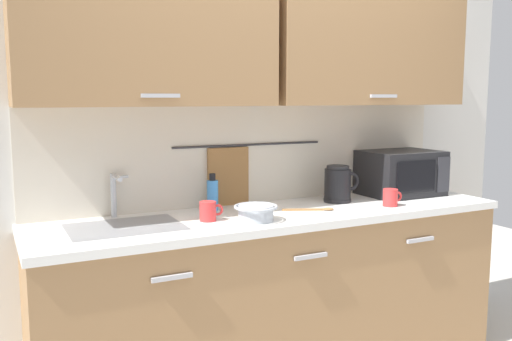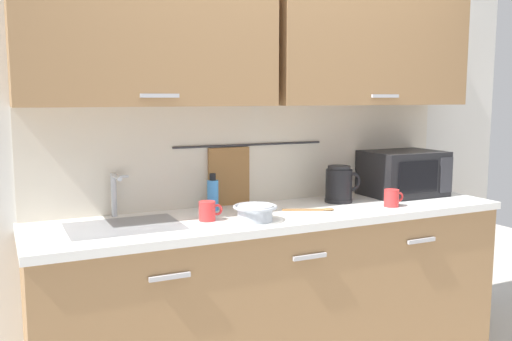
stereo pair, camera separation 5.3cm
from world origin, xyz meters
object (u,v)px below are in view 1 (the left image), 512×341
electric_kettle (338,184)px  mug_near_sink (208,211)px  mug_by_kettle (391,198)px  dish_soap_bottle (213,194)px  mixing_bowl (256,212)px  wooden_spoon (314,209)px  microwave (401,173)px

electric_kettle → mug_near_sink: electric_kettle is taller
mug_by_kettle → dish_soap_bottle: bearing=160.1°
mug_by_kettle → mixing_bowl: bearing=179.6°
electric_kettle → dish_soap_bottle: (-0.73, 0.09, -0.01)m
mixing_bowl → electric_kettle: bearing=19.8°
electric_kettle → mixing_bowl: size_ratio=1.06×
electric_kettle → mixing_bowl: electric_kettle is taller
dish_soap_bottle → wooden_spoon: (0.48, -0.25, -0.08)m
microwave → mug_near_sink: bearing=-173.6°
mixing_bowl → wooden_spoon: size_ratio=0.81×
microwave → electric_kettle: (-0.48, -0.02, -0.03)m
mug_near_sink → wooden_spoon: (0.59, -0.02, -0.04)m
mug_by_kettle → wooden_spoon: (-0.44, 0.09, -0.04)m
mixing_bowl → microwave: bearing=12.6°
dish_soap_bottle → mug_by_kettle: size_ratio=1.63×
mug_near_sink → mixing_bowl: (0.20, -0.10, -0.00)m
mug_near_sink → mixing_bowl: mug_near_sink is taller
microwave → mixing_bowl: (-1.12, -0.25, -0.09)m
electric_kettle → mug_near_sink: bearing=-171.3°
electric_kettle → mug_near_sink: (-0.85, -0.13, -0.05)m
dish_soap_bottle → electric_kettle: bearing=-7.4°
microwave → dish_soap_bottle: microwave is taller
wooden_spoon → mug_near_sink: bearing=177.9°
mug_near_sink → mug_by_kettle: size_ratio=1.00×
mug_near_sink → wooden_spoon: size_ratio=0.46×
electric_kettle → wooden_spoon: size_ratio=0.86×
microwave → mug_by_kettle: 0.40m
dish_soap_bottle → microwave: bearing=-3.6°
mug_near_sink → mug_by_kettle: same height
mixing_bowl → mug_by_kettle: mug_by_kettle is taller
microwave → wooden_spoon: size_ratio=1.75×
electric_kettle → wooden_spoon: electric_kettle is taller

